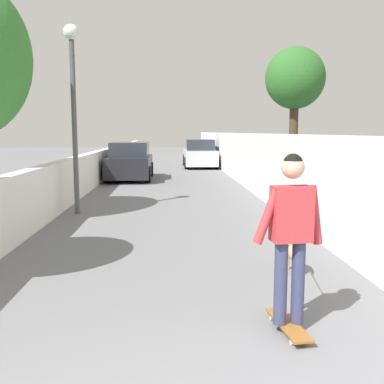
{
  "coord_description": "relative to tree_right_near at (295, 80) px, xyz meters",
  "views": [
    {
      "loc": [
        -2.09,
        0.0,
        1.98
      ],
      "look_at": [
        5.05,
        -0.35,
        1.0
      ],
      "focal_mm": 41.38,
      "sensor_mm": 36.0,
      "label": 1
    }
  ],
  "objects": [
    {
      "name": "ground_plane",
      "position": [
        1.0,
        4.23,
        -3.7
      ],
      "size": [
        80.0,
        80.0,
        0.0
      ],
      "primitive_type": "plane",
      "color": "slate"
    },
    {
      "name": "wall_left",
      "position": [
        -1.0,
        7.04,
        -3.08
      ],
      "size": [
        48.0,
        0.3,
        1.23
      ],
      "primitive_type": "cube",
      "color": "silver",
      "rests_on": "ground"
    },
    {
      "name": "fence_right",
      "position": [
        -1.0,
        1.42,
        -2.74
      ],
      "size": [
        48.0,
        0.3,
        1.92
      ],
      "primitive_type": "cube",
      "color": "white",
      "rests_on": "ground"
    },
    {
      "name": "tree_right_near",
      "position": [
        0.0,
        0.0,
        0.0
      ],
      "size": [
        2.01,
        2.01,
        4.8
      ],
      "color": "#473523",
      "rests_on": "ground"
    },
    {
      "name": "lamp_post",
      "position": [
        -4.38,
        6.49,
        -0.67
      ],
      "size": [
        0.36,
        0.36,
        4.43
      ],
      "color": "#4C4C51",
      "rests_on": "ground"
    },
    {
      "name": "skateboard",
      "position": [
        -10.95,
        3.07,
        -3.63
      ],
      "size": [
        0.82,
        0.29,
        0.08
      ],
      "color": "brown",
      "rests_on": "ground"
    },
    {
      "name": "person_skateboarder",
      "position": [
        -10.95,
        3.07,
        -2.62
      ],
      "size": [
        0.26,
        0.72,
        1.69
      ],
      "color": "#333859",
      "rests_on": "skateboard"
    },
    {
      "name": "dog",
      "position": [
        -9.07,
        2.47,
        -3.42
      ],
      "size": [
        2.2,
        0.74,
        1.06
      ],
      "color": "tan",
      "rests_on": "ground"
    },
    {
      "name": "car_near",
      "position": [
        3.34,
        5.89,
        -2.98
      ],
      "size": [
        3.86,
        1.8,
        1.54
      ],
      "color": "black",
      "rests_on": "ground"
    },
    {
      "name": "car_far",
      "position": [
        9.78,
        2.57,
        -2.98
      ],
      "size": [
        4.4,
        1.8,
        1.54
      ],
      "color": "silver",
      "rests_on": "ground"
    }
  ]
}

